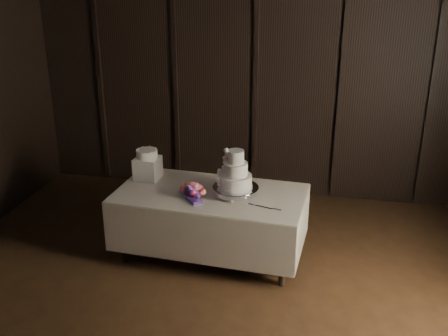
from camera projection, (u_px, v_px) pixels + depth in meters
room at (182, 192)px, 3.74m from camera, size 6.08×7.08×3.08m
display_table at (210, 221)px, 5.66m from camera, size 2.05×1.16×0.76m
cake_stand at (236, 191)px, 5.46m from camera, size 0.51×0.51×0.09m
wedding_cake at (233, 173)px, 5.38m from camera, size 0.37×0.34×0.40m
bouquet at (192, 190)px, 5.42m from camera, size 0.51×0.50×0.20m
box_pedestal at (148, 168)px, 5.84m from camera, size 0.28×0.28×0.25m
small_cake at (147, 154)px, 5.78m from camera, size 0.26×0.26×0.09m
cake_knife at (260, 206)px, 5.20m from camera, size 0.36×0.13×0.01m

